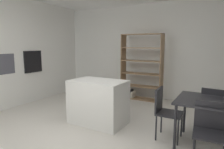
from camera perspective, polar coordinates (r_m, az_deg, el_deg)
name	(u,v)px	position (r m, az deg, el deg)	size (l,w,h in m)	color
ground_plane	(91,133)	(3.82, -6.01, -16.53)	(9.22, 9.22, 0.00)	beige
back_partition	(149,51)	(6.16, 10.52, 6.60)	(6.71, 0.06, 2.84)	white
built_in_oven	(33,61)	(5.99, -21.88, 3.51)	(0.06, 0.56, 0.60)	black
kitchen_island	(98,102)	(4.11, -4.01, -7.92)	(1.12, 0.70, 0.90)	white
open_bookshelf	(141,70)	(5.87, 8.25, 1.30)	(1.21, 0.35, 1.93)	#997551
dining_table	(214,106)	(3.43, 27.47, -8.00)	(1.09, 0.90, 0.77)	#232328
dining_chair_far	(214,107)	(3.93, 27.47, -8.36)	(0.45, 0.48, 0.88)	#232328
dining_chair_island_side	(164,108)	(3.57, 14.92, -9.47)	(0.43, 0.43, 0.88)	#232328
dining_chair_near	(211,128)	(3.02, 26.67, -13.55)	(0.46, 0.45, 0.86)	#232328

